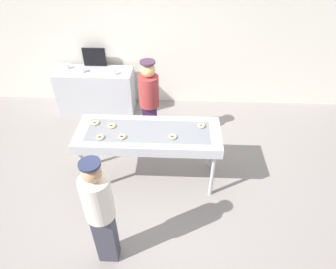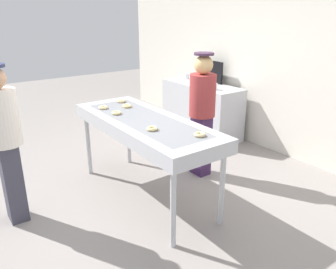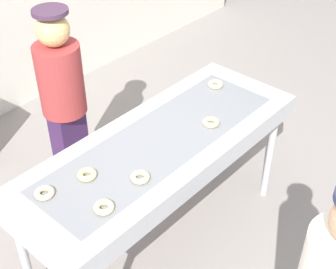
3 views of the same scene
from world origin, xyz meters
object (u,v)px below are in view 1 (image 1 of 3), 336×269
plain_donut_1 (122,137)px  paper_cup_1 (82,70)px  plain_donut_2 (112,126)px  prep_counter (96,91)px  plain_donut_5 (100,137)px  menu_display (94,57)px  paper_cup_0 (67,66)px  plain_donut_4 (95,123)px  worker_baker (149,100)px  fryer_conveyor (149,136)px  customer_waiting (100,210)px  plain_donut_0 (201,126)px  paper_cup_2 (114,72)px  plain_donut_3 (173,137)px

plain_donut_1 → paper_cup_1: size_ratio=1.10×
plain_donut_2 → prep_counter: 2.11m
plain_donut_5 → menu_display: size_ratio=0.25×
prep_counter → paper_cup_0: paper_cup_0 is taller
plain_donut_4 → menu_display: bearing=103.3°
plain_donut_1 → worker_baker: 1.11m
menu_display → paper_cup_0: bearing=-164.4°
plain_donut_1 → paper_cup_1: paper_cup_1 is taller
plain_donut_2 → plain_donut_5: same height
plain_donut_2 → fryer_conveyor: bearing=-8.6°
fryer_conveyor → customer_waiting: size_ratio=1.27×
plain_donut_0 → plain_donut_5: size_ratio=1.00×
plain_donut_2 → prep_counter: plain_donut_2 is taller
paper_cup_2 → plain_donut_3: bearing=-58.9°
customer_waiting → worker_baker: bearing=74.2°
menu_display → plain_donut_5: bearing=-75.1°
plain_donut_4 → plain_donut_0: bearing=-0.0°
plain_donut_0 → paper_cup_0: (-2.60, 1.93, -0.03)m
plain_donut_4 → customer_waiting: bearing=-74.9°
worker_baker → paper_cup_1: size_ratio=15.67×
prep_counter → paper_cup_2: size_ratio=15.05×
customer_waiting → menu_display: 3.71m
fryer_conveyor → prep_counter: fryer_conveyor is taller
plain_donut_5 → paper_cup_2: paper_cup_2 is taller
plain_donut_0 → plain_donut_1: 1.16m
prep_counter → paper_cup_0: bearing=170.4°
plain_donut_3 → plain_donut_4: same height
customer_waiting → paper_cup_2: bearing=90.1°
paper_cup_0 → plain_donut_3: bearing=-45.2°
prep_counter → menu_display: menu_display is taller
plain_donut_2 → menu_display: (-0.75, 2.14, 0.11)m
fryer_conveyor → worker_baker: worker_baker is taller
plain_donut_1 → plain_donut_3: (0.71, 0.03, 0.00)m
plain_donut_0 → worker_baker: worker_baker is taller
fryer_conveyor → paper_cup_0: (-1.84, 2.07, 0.07)m
paper_cup_0 → paper_cup_2: size_ratio=1.00×
paper_cup_1 → paper_cup_0: bearing=156.7°
plain_donut_1 → worker_baker: size_ratio=0.07×
fryer_conveyor → menu_display: size_ratio=4.55×
plain_donut_0 → prep_counter: bearing=138.3°
plain_donut_5 → fryer_conveyor: bearing=15.9°
paper_cup_2 → menu_display: 0.60m
prep_counter → paper_cup_1: bearing=-162.8°
paper_cup_1 → worker_baker: bearing=-35.5°
plain_donut_0 → paper_cup_2: (-1.61, 1.71, -0.03)m
fryer_conveyor → customer_waiting: (-0.40, -1.37, 0.04)m
plain_donut_4 → prep_counter: size_ratio=0.07×
plain_donut_4 → paper_cup_0: 2.19m
worker_baker → customer_waiting: customer_waiting is taller
plain_donut_3 → paper_cup_0: (-2.19, 2.21, -0.03)m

